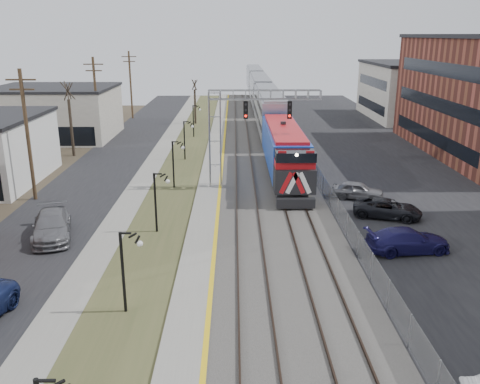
{
  "coord_description": "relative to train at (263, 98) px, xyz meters",
  "views": [
    {
      "loc": [
        1.07,
        -12.94,
        12.37
      ],
      "look_at": [
        1.44,
        18.43,
        2.6
      ],
      "focal_mm": 38.0,
      "sensor_mm": 36.0,
      "label": 1
    }
  ],
  "objects": [
    {
      "name": "car_lot_c",
      "position": [
        6.31,
        -45.66,
        -2.27
      ],
      "size": [
        5.13,
        3.55,
        1.3
      ],
      "primitive_type": "imported",
      "rotation": [
        0.0,
        0.0,
        1.24
      ],
      "color": "black",
      "rests_on": "ground"
    },
    {
      "name": "parking_lot",
      "position": [
        10.5,
        -31.21,
        -2.9
      ],
      "size": [
        16.0,
        120.0,
        0.04
      ],
      "primitive_type": "cube",
      "color": "black",
      "rests_on": "ground"
    },
    {
      "name": "train",
      "position": [
        0.0,
        0.0,
        0.0
      ],
      "size": [
        3.0,
        85.85,
        5.33
      ],
      "color": "#1640B4",
      "rests_on": "ground"
    },
    {
      "name": "track_far",
      "position": [
        -0.0,
        -31.21,
        -2.64
      ],
      "size": [
        1.58,
        120.0,
        0.15
      ],
      "color": "#2D2119",
      "rests_on": "ballast_bed"
    },
    {
      "name": "ballast_bed",
      "position": [
        -1.5,
        -31.21,
        -2.82
      ],
      "size": [
        8.0,
        120.0,
        0.2
      ],
      "primitive_type": "cube",
      "color": "#595651",
      "rests_on": "ground"
    },
    {
      "name": "platform_edge",
      "position": [
        -5.62,
        -31.21,
        -2.67
      ],
      "size": [
        0.24,
        120.0,
        0.01
      ],
      "primitive_type": "cube",
      "color": "gold",
      "rests_on": "platform"
    },
    {
      "name": "utility_poles",
      "position": [
        -20.0,
        -41.21,
        2.08
      ],
      "size": [
        0.28,
        80.28,
        10.0
      ],
      "color": "#4C3823",
      "rests_on": "ground"
    },
    {
      "name": "track_near",
      "position": [
        -3.5,
        -31.21,
        -2.64
      ],
      "size": [
        1.58,
        120.0,
        0.15
      ],
      "color": "#2D2119",
      "rests_on": "ballast_bed"
    },
    {
      "name": "signal_gantry",
      "position": [
        -4.28,
        -38.22,
        2.67
      ],
      "size": [
        9.0,
        1.07,
        8.15
      ],
      "color": "gray",
      "rests_on": "ground"
    },
    {
      "name": "platform",
      "position": [
        -6.5,
        -31.21,
        -2.8
      ],
      "size": [
        2.0,
        120.0,
        0.24
      ],
      "primitive_type": "cube",
      "color": "gray",
      "rests_on": "ground"
    },
    {
      "name": "street_west",
      "position": [
        -17.0,
        -31.21,
        -2.9
      ],
      "size": [
        7.0,
        120.0,
        0.04
      ],
      "primitive_type": "cube",
      "color": "black",
      "rests_on": "ground"
    },
    {
      "name": "car_lot_d",
      "position": [
        5.8,
        -51.57,
        -2.2
      ],
      "size": [
        5.16,
        2.59,
        1.44
      ],
      "primitive_type": "imported",
      "rotation": [
        0.0,
        0.0,
        1.69
      ],
      "color": "#18154C",
      "rests_on": "ground"
    },
    {
      "name": "car_lot_e",
      "position": [
        5.21,
        -41.36,
        -2.24
      ],
      "size": [
        4.25,
        2.63,
        1.35
      ],
      "primitive_type": "imported",
      "rotation": [
        0.0,
        0.0,
        1.29
      ],
      "color": "slate",
      "rests_on": "ground"
    },
    {
      "name": "lampposts",
      "position": [
        -9.5,
        -47.92,
        -0.92
      ],
      "size": [
        0.14,
        62.14,
        4.0
      ],
      "color": "black",
      "rests_on": "ground"
    },
    {
      "name": "bare_trees",
      "position": [
        -18.16,
        -27.3,
        -0.22
      ],
      "size": [
        12.3,
        42.3,
        5.95
      ],
      "color": "#382D23",
      "rests_on": "ground"
    },
    {
      "name": "car_street_b",
      "position": [
        -15.97,
        -49.12,
        -2.12
      ],
      "size": [
        3.7,
        5.93,
        1.6
      ],
      "primitive_type": "imported",
      "rotation": [
        0.0,
        0.0,
        0.28
      ],
      "color": "slate",
      "rests_on": "ground"
    },
    {
      "name": "sidewalk",
      "position": [
        -12.5,
        -31.21,
        -2.88
      ],
      "size": [
        2.0,
        120.0,
        0.08
      ],
      "primitive_type": "cube",
      "color": "gray",
      "rests_on": "ground"
    },
    {
      "name": "fence",
      "position": [
        2.7,
        -31.21,
        -2.12
      ],
      "size": [
        0.04,
        120.0,
        1.6
      ],
      "primitive_type": "cube",
      "color": "gray",
      "rests_on": "ground"
    },
    {
      "name": "grass_median",
      "position": [
        -9.5,
        -31.21,
        -2.89
      ],
      "size": [
        4.0,
        120.0,
        0.06
      ],
      "primitive_type": "cube",
      "color": "#404725",
      "rests_on": "ground"
    }
  ]
}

